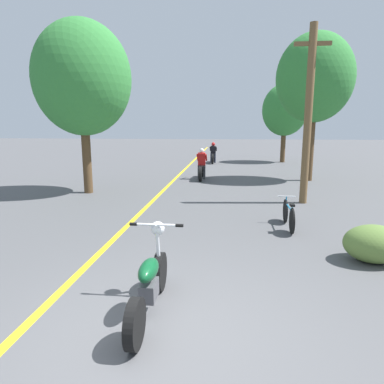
{
  "coord_description": "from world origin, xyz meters",
  "views": [
    {
      "loc": [
        0.82,
        -3.73,
        2.49
      ],
      "look_at": [
        -0.06,
        4.38,
        0.9
      ],
      "focal_mm": 32.0,
      "sensor_mm": 36.0,
      "label": 1
    }
  ],
  "objects_px": {
    "motorcycle_rider_far": "(213,155)",
    "bicycle_parked": "(289,215)",
    "motorcycle_foreground": "(150,282)",
    "roadside_tree_right_near": "(315,78)",
    "motorcycle_rider_lead": "(202,168)",
    "utility_pole": "(308,114)",
    "roadside_tree_left": "(82,79)",
    "roadside_tree_right_far": "(285,110)"
  },
  "relations": [
    {
      "from": "motorcycle_rider_lead",
      "to": "roadside_tree_right_far",
      "type": "bearing_deg",
      "value": 58.75
    },
    {
      "from": "bicycle_parked",
      "to": "utility_pole",
      "type": "bearing_deg",
      "value": 71.95
    },
    {
      "from": "motorcycle_rider_lead",
      "to": "bicycle_parked",
      "type": "distance_m",
      "value": 8.08
    },
    {
      "from": "roadside_tree_right_far",
      "to": "utility_pole",
      "type": "bearing_deg",
      "value": -95.47
    },
    {
      "from": "roadside_tree_right_far",
      "to": "bicycle_parked",
      "type": "relative_size",
      "value": 3.31
    },
    {
      "from": "roadside_tree_left",
      "to": "motorcycle_foreground",
      "type": "xyz_separation_m",
      "value": [
        4.22,
        -8.0,
        -3.67
      ]
    },
    {
      "from": "motorcycle_foreground",
      "to": "motorcycle_rider_far",
      "type": "bearing_deg",
      "value": 90.15
    },
    {
      "from": "roadside_tree_right_far",
      "to": "motorcycle_rider_lead",
      "type": "height_order",
      "value": "roadside_tree_right_far"
    },
    {
      "from": "motorcycle_foreground",
      "to": "bicycle_parked",
      "type": "relative_size",
      "value": 1.27
    },
    {
      "from": "motorcycle_rider_far",
      "to": "bicycle_parked",
      "type": "relative_size",
      "value": 1.31
    },
    {
      "from": "motorcycle_foreground",
      "to": "motorcycle_rider_lead",
      "type": "distance_m",
      "value": 11.78
    },
    {
      "from": "utility_pole",
      "to": "motorcycle_rider_lead",
      "type": "height_order",
      "value": "utility_pole"
    },
    {
      "from": "roadside_tree_left",
      "to": "motorcycle_rider_lead",
      "type": "height_order",
      "value": "roadside_tree_left"
    },
    {
      "from": "motorcycle_rider_lead",
      "to": "bicycle_parked",
      "type": "xyz_separation_m",
      "value": [
        2.75,
        -7.59,
        -0.21
      ]
    },
    {
      "from": "bicycle_parked",
      "to": "roadside_tree_right_near",
      "type": "bearing_deg",
      "value": 74.3
    },
    {
      "from": "utility_pole",
      "to": "roadside_tree_right_near",
      "type": "height_order",
      "value": "roadside_tree_right_near"
    },
    {
      "from": "utility_pole",
      "to": "bicycle_parked",
      "type": "relative_size",
      "value": 3.48
    },
    {
      "from": "roadside_tree_right_near",
      "to": "roadside_tree_right_far",
      "type": "relative_size",
      "value": 1.23
    },
    {
      "from": "roadside_tree_right_near",
      "to": "roadside_tree_right_far",
      "type": "distance_m",
      "value": 8.07
    },
    {
      "from": "roadside_tree_right_near",
      "to": "motorcycle_foreground",
      "type": "height_order",
      "value": "roadside_tree_right_near"
    },
    {
      "from": "roadside_tree_right_near",
      "to": "roadside_tree_left",
      "type": "bearing_deg",
      "value": -156.37
    },
    {
      "from": "roadside_tree_right_near",
      "to": "motorcycle_rider_lead",
      "type": "xyz_separation_m",
      "value": [
        -4.92,
        -0.11,
        -3.97
      ]
    },
    {
      "from": "motorcycle_rider_lead",
      "to": "motorcycle_rider_far",
      "type": "xyz_separation_m",
      "value": [
        0.2,
        7.19,
        -0.01
      ]
    },
    {
      "from": "utility_pole",
      "to": "motorcycle_foreground",
      "type": "height_order",
      "value": "utility_pole"
    },
    {
      "from": "motorcycle_foreground",
      "to": "motorcycle_rider_far",
      "type": "xyz_separation_m",
      "value": [
        -0.05,
        18.96,
        0.09
      ]
    },
    {
      "from": "motorcycle_rider_far",
      "to": "roadside_tree_right_near",
      "type": "bearing_deg",
      "value": -56.29
    },
    {
      "from": "roadside_tree_left",
      "to": "motorcycle_foreground",
      "type": "bearing_deg",
      "value": -62.2
    },
    {
      "from": "roadside_tree_right_near",
      "to": "roadside_tree_right_far",
      "type": "bearing_deg",
      "value": 89.96
    },
    {
      "from": "roadside_tree_right_near",
      "to": "motorcycle_rider_lead",
      "type": "relative_size",
      "value": 3.18
    },
    {
      "from": "utility_pole",
      "to": "motorcycle_foreground",
      "type": "relative_size",
      "value": 2.75
    },
    {
      "from": "motorcycle_foreground",
      "to": "bicycle_parked",
      "type": "bearing_deg",
      "value": 59.09
    },
    {
      "from": "utility_pole",
      "to": "motorcycle_rider_lead",
      "type": "bearing_deg",
      "value": 128.29
    },
    {
      "from": "roadside_tree_right_near",
      "to": "bicycle_parked",
      "type": "relative_size",
      "value": 4.08
    },
    {
      "from": "roadside_tree_right_near",
      "to": "motorcycle_rider_lead",
      "type": "height_order",
      "value": "roadside_tree_right_near"
    },
    {
      "from": "utility_pole",
      "to": "roadside_tree_right_near",
      "type": "bearing_deg",
      "value": 75.75
    },
    {
      "from": "motorcycle_foreground",
      "to": "motorcycle_rider_lead",
      "type": "height_order",
      "value": "motorcycle_rider_lead"
    },
    {
      "from": "utility_pole",
      "to": "roadside_tree_right_far",
      "type": "xyz_separation_m",
      "value": [
        1.23,
        12.81,
        0.65
      ]
    },
    {
      "from": "roadside_tree_right_far",
      "to": "bicycle_parked",
      "type": "bearing_deg",
      "value": -97.87
    },
    {
      "from": "motorcycle_rider_far",
      "to": "utility_pole",
      "type": "bearing_deg",
      "value": -73.58
    },
    {
      "from": "roadside_tree_right_near",
      "to": "motorcycle_rider_far",
      "type": "xyz_separation_m",
      "value": [
        -4.72,
        7.07,
        -3.98
      ]
    },
    {
      "from": "roadside_tree_left",
      "to": "bicycle_parked",
      "type": "distance_m",
      "value": 8.6
    },
    {
      "from": "motorcycle_rider_far",
      "to": "bicycle_parked",
      "type": "xyz_separation_m",
      "value": [
        2.55,
        -14.78,
        -0.19
      ]
    }
  ]
}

